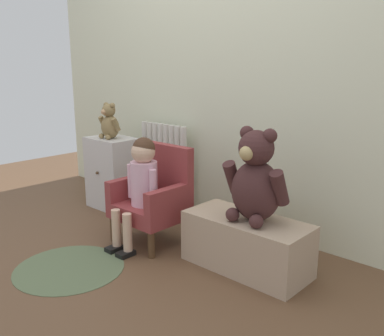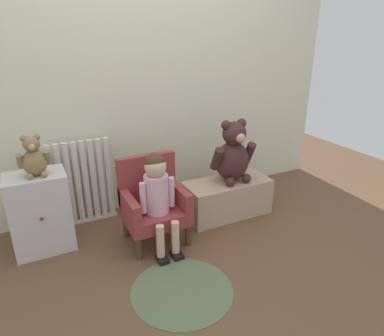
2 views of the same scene
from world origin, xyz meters
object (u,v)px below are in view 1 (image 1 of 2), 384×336
(low_bench, at_px, (246,244))
(floor_rug, at_px, (69,268))
(radiator, at_px, (164,167))
(small_dresser, at_px, (113,173))
(child_figure, at_px, (141,177))
(small_teddy_bear, at_px, (110,123))
(child_armchair, at_px, (154,196))
(large_teddy_bear, at_px, (256,180))

(low_bench, bearing_deg, floor_rug, -136.90)
(radiator, height_order, small_dresser, radiator)
(child_figure, bearing_deg, low_bench, 14.82)
(low_bench, xyz_separation_m, small_teddy_bear, (-1.41, 0.13, 0.54))
(small_dresser, bearing_deg, child_figure, -24.26)
(child_armchair, xyz_separation_m, small_teddy_bear, (-0.73, 0.20, 0.39))
(small_dresser, xyz_separation_m, child_figure, (0.75, -0.34, 0.17))
(large_teddy_bear, height_order, floor_rug, large_teddy_bear)
(low_bench, bearing_deg, large_teddy_bear, 7.04)
(small_teddy_bear, height_order, floor_rug, small_teddy_bear)
(child_figure, distance_m, small_teddy_bear, 0.83)
(radiator, bearing_deg, child_figure, -54.83)
(radiator, height_order, low_bench, radiator)
(child_figure, height_order, large_teddy_bear, large_teddy_bear)
(low_bench, relative_size, large_teddy_bear, 1.39)
(child_figure, bearing_deg, child_armchair, 90.00)
(child_figure, height_order, small_teddy_bear, small_teddy_bear)
(low_bench, height_order, large_teddy_bear, large_teddy_bear)
(floor_rug, bearing_deg, small_dresser, 129.26)
(child_figure, xyz_separation_m, small_teddy_bear, (-0.73, 0.31, 0.24))
(small_dresser, bearing_deg, radiator, 37.50)
(small_dresser, height_order, small_teddy_bear, small_teddy_bear)
(large_teddy_bear, distance_m, floor_rug, 1.17)
(small_teddy_bear, bearing_deg, floor_rug, -50.69)
(child_figure, xyz_separation_m, low_bench, (0.68, 0.18, -0.30))
(radiator, relative_size, child_armchair, 1.09)
(child_armchair, distance_m, small_teddy_bear, 0.85)
(small_dresser, bearing_deg, low_bench, -6.18)
(child_figure, bearing_deg, large_teddy_bear, 14.36)
(child_figure, relative_size, large_teddy_bear, 1.36)
(child_armchair, relative_size, small_teddy_bear, 2.26)
(child_armchair, xyz_separation_m, floor_rug, (-0.05, -0.62, -0.30))
(low_bench, height_order, floor_rug, low_bench)
(radiator, relative_size, floor_rug, 1.10)
(large_teddy_bear, bearing_deg, radiator, 160.59)
(low_bench, bearing_deg, radiator, 159.63)
(radiator, bearing_deg, floor_rug, -71.81)
(radiator, xyz_separation_m, child_figure, (0.42, -0.59, 0.11))
(floor_rug, bearing_deg, low_bench, 43.10)
(small_dresser, distance_m, child_armchair, 0.78)
(small_dresser, xyz_separation_m, large_teddy_bear, (1.47, -0.15, 0.24))
(small_dresser, relative_size, floor_rug, 0.92)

